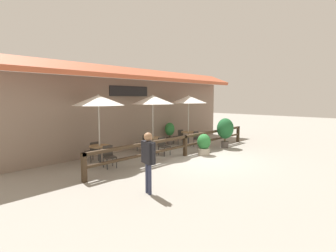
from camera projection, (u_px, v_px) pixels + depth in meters
ground_plane at (204, 159)px, 11.41m from camera, size 60.00×60.00×0.00m
building_facade at (140, 107)px, 13.92m from camera, size 14.28×1.49×4.23m
patio_railing at (185, 141)px, 12.04m from camera, size 10.40×0.14×0.95m
patio_umbrella_near at (98, 100)px, 10.28m from camera, size 2.03×2.03×2.82m
dining_table_near at (100, 149)px, 10.49m from camera, size 0.82×0.82×0.77m
chair_near_streetside at (109, 156)px, 10.05m from camera, size 0.50×0.50×0.84m
chair_near_wallside at (93, 151)px, 11.01m from camera, size 0.45×0.45×0.84m
patio_umbrella_middle at (153, 100)px, 12.41m from camera, size 2.03×2.03×2.82m
dining_table_middle at (153, 141)px, 12.63m from camera, size 0.82×0.82×0.77m
chair_middle_streetside at (163, 145)px, 12.21m from camera, size 0.44×0.44×0.84m
chair_middle_wallside at (144, 142)px, 13.09m from camera, size 0.47×0.47×0.84m
patio_umbrella_far at (189, 99)px, 14.50m from camera, size 2.03×2.03×2.82m
dining_table_far at (188, 134)px, 14.72m from camera, size 0.82×0.82×0.77m
chair_far_streetside at (198, 138)px, 14.31m from camera, size 0.43×0.43×0.84m
chair_far_wallside at (179, 136)px, 15.13m from camera, size 0.45×0.45×0.84m
potted_plant_small_flowering at (225, 129)px, 13.92m from camera, size 0.95×0.86×1.59m
potted_plant_entrance_palm at (204, 144)px, 12.25m from camera, size 0.67×0.61×0.99m
potted_plant_broad_leaf at (170, 131)px, 14.97m from camera, size 0.58×0.53×1.26m
pedestrian at (148, 155)px, 7.23m from camera, size 0.34×0.58×1.74m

